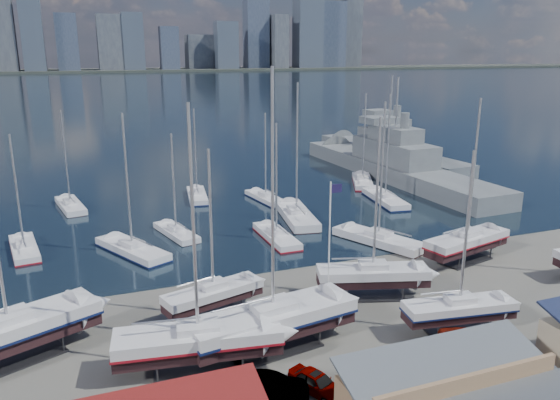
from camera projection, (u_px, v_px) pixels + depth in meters
name	position (u px, v px, depth m)	size (l,w,h in m)	color
ground	(334.00, 314.00, 44.53)	(1400.00, 1400.00, 0.00)	#605E59
water	(101.00, 87.00, 323.84)	(1400.00, 600.00, 0.40)	#182738
far_shore	(85.00, 71.00, 557.74)	(1400.00, 80.00, 2.20)	#2D332D
skyline	(74.00, 32.00, 539.39)	(639.14, 43.80, 107.69)	#475166
sailboat_cradle_0	(9.00, 332.00, 37.11)	(12.49, 7.99, 19.36)	#2D2D33
sailboat_cradle_1	(198.00, 341.00, 36.14)	(11.45, 4.73, 17.81)	#2D2D33
sailboat_cradle_2	(213.00, 294.00, 43.62)	(8.60, 4.53, 13.70)	#2D2D33
sailboat_cradle_3	(273.00, 320.00, 38.69)	(12.84, 5.36, 19.82)	#2D2D33
sailboat_cradle_4	(373.00, 275.00, 47.08)	(9.92, 5.38, 15.63)	#2D2D33
sailboat_cradle_5	(459.00, 309.00, 41.07)	(8.88, 3.69, 14.07)	#2D2D33
sailboat_cradle_6	(467.00, 242.00, 55.16)	(10.59, 5.17, 16.46)	#2D2D33
sailboat_moored_1	(24.00, 250.00, 58.02)	(3.72, 9.13, 13.26)	black
sailboat_moored_2	(71.00, 207.00, 73.99)	(4.15, 9.57, 13.99)	black
sailboat_moored_3	(132.00, 251.00, 57.64)	(7.15, 10.60, 15.51)	black
sailboat_moored_4	(176.00, 233.00, 63.22)	(4.19, 8.57, 12.46)	black
sailboat_moored_5	(197.00, 197.00, 79.16)	(3.85, 9.36, 13.58)	black
sailboat_moored_6	(276.00, 237.00, 61.85)	(2.68, 9.33, 13.91)	black
sailboat_moored_7	(296.00, 217.00, 69.31)	(5.20, 12.26, 17.93)	black
sailboat_moored_8	(266.00, 199.00, 77.99)	(3.77, 9.05, 13.13)	black
sailboat_moored_9	(378.00, 241.00, 60.64)	(7.19, 11.14, 16.38)	black
sailboat_moored_10	(385.00, 200.00, 77.24)	(4.41, 10.90, 15.84)	black
sailboat_moored_11	(362.00, 183.00, 87.63)	(6.89, 10.37, 15.14)	black
naval_ship_east	(393.00, 168.00, 92.26)	(9.68, 48.51, 18.34)	slate
naval_ship_west	(388.00, 151.00, 107.56)	(9.93, 41.65, 17.71)	slate
car_a	(317.00, 382.00, 34.14)	(1.62, 4.02, 1.37)	gray
car_b	(270.00, 388.00, 33.42)	(1.67, 4.78, 1.57)	gray
car_c	(466.00, 349.00, 37.76)	(2.51, 5.45, 1.52)	gray
car_d	(474.00, 359.00, 36.79)	(1.82, 4.47, 1.30)	gray
flagpole	(330.00, 242.00, 42.26)	(1.00, 0.12, 11.23)	white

